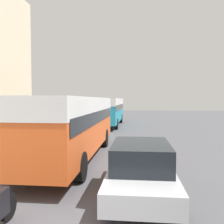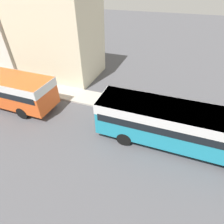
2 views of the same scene
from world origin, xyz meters
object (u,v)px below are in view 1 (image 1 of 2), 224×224
object	(u,v)px
car_crossing	(141,169)
pedestrian_near_curb	(25,135)
bus_following	(108,108)
bus_lead	(70,119)

from	to	relation	value
car_crossing	pedestrian_near_curb	size ratio (longest dim) A/B	2.74
bus_following	car_crossing	size ratio (longest dim) A/B	2.49
bus_lead	bus_following	size ratio (longest dim) A/B	0.94
bus_following	car_crossing	xyz separation A→B (m)	(3.19, -18.87, -1.08)
bus_following	car_crossing	world-z (taller)	bus_following
bus_lead	bus_following	distance (m)	14.75
bus_following	pedestrian_near_curb	world-z (taller)	bus_following
car_crossing	pedestrian_near_curb	distance (m)	7.48
bus_lead	pedestrian_near_curb	world-z (taller)	bus_lead
bus_lead	pedestrian_near_curb	xyz separation A→B (m)	(-2.52, 0.78, -0.89)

